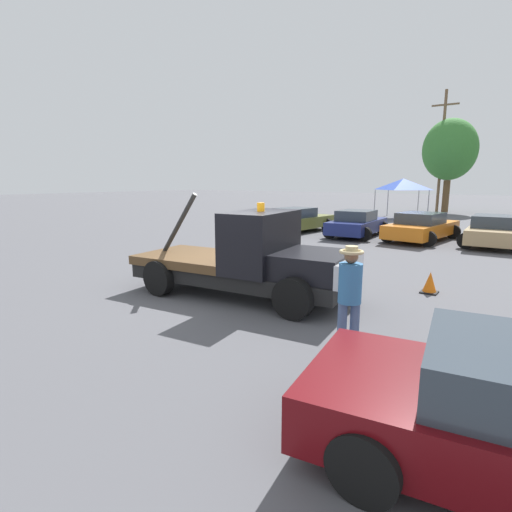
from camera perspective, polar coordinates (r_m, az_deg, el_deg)
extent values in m
plane|color=#545459|center=(10.02, -2.34, -5.60)|extent=(160.00, 160.00, 0.00)
cube|color=black|center=(9.89, -2.36, -2.66)|extent=(5.57, 2.45, 0.35)
cube|color=black|center=(8.95, 8.30, -1.24)|extent=(1.70, 1.90, 0.55)
cube|color=silver|center=(8.71, 13.25, -1.93)|extent=(0.33, 1.85, 0.50)
cube|color=black|center=(9.43, 0.68, 2.13)|extent=(1.41, 2.17, 1.41)
cube|color=brown|center=(10.58, -8.63, -0.31)|extent=(2.91, 2.35, 0.22)
cylinder|color=black|center=(10.76, -10.90, 4.59)|extent=(1.19, 0.25, 1.63)
cylinder|color=orange|center=(9.34, 0.69, 7.01)|extent=(0.18, 0.18, 0.20)
cylinder|color=black|center=(9.99, 9.80, -3.18)|extent=(0.88, 0.26, 0.88)
cylinder|color=black|center=(8.24, 5.27, -6.09)|extent=(0.88, 0.26, 0.88)
cylinder|color=black|center=(11.65, -7.24, -1.11)|extent=(0.88, 0.26, 0.88)
cylinder|color=black|center=(10.19, -13.73, -3.07)|extent=(0.88, 0.26, 0.88)
cylinder|color=black|center=(5.67, 19.35, -15.85)|extent=(0.68, 0.22, 0.68)
cylinder|color=black|center=(4.09, 15.17, -27.06)|extent=(0.68, 0.22, 0.68)
cylinder|color=#475B84|center=(6.93, 12.18, -9.81)|extent=(0.16, 0.16, 0.83)
cylinder|color=#475B84|center=(6.98, 13.88, -9.73)|extent=(0.16, 0.16, 0.83)
cylinder|color=teal|center=(6.73, 13.30, -3.80)|extent=(0.38, 0.38, 0.66)
sphere|color=brown|center=(6.63, 13.47, -0.09)|extent=(0.23, 0.23, 0.23)
torus|color=tan|center=(6.62, 13.50, 0.58)|extent=(0.40, 0.40, 0.06)
cylinder|color=tan|center=(6.61, 13.51, 0.96)|extent=(0.20, 0.20, 0.10)
cube|color=olive|center=(22.25, 5.92, 4.83)|extent=(2.34, 4.95, 0.60)
cube|color=#333D47|center=(22.01, 5.58, 6.21)|extent=(1.84, 2.17, 0.50)
cylinder|color=black|center=(24.11, 6.42, 4.80)|extent=(0.68, 0.22, 0.68)
cylinder|color=black|center=(23.15, 10.06, 4.46)|extent=(0.68, 0.22, 0.68)
cylinder|color=black|center=(21.53, 1.45, 4.16)|extent=(0.68, 0.22, 0.68)
cylinder|color=black|center=(20.44, 5.30, 3.76)|extent=(0.68, 0.22, 0.68)
cube|color=navy|center=(21.00, 14.25, 4.20)|extent=(2.04, 4.52, 0.60)
cube|color=#333D47|center=(20.74, 14.13, 5.66)|extent=(1.70, 1.94, 0.50)
cylinder|color=black|center=(22.72, 13.38, 4.22)|extent=(0.68, 0.22, 0.68)
cylinder|color=black|center=(22.21, 17.61, 3.86)|extent=(0.68, 0.22, 0.68)
cylinder|color=black|center=(19.92, 10.46, 3.44)|extent=(0.68, 0.22, 0.68)
cylinder|color=black|center=(19.33, 15.23, 3.02)|extent=(0.68, 0.22, 0.68)
cube|color=orange|center=(20.48, 22.59, 3.55)|extent=(2.52, 5.07, 0.60)
cube|color=#333D47|center=(20.20, 22.46, 5.04)|extent=(1.94, 2.24, 0.50)
cylinder|color=black|center=(22.36, 21.84, 3.63)|extent=(0.68, 0.22, 0.68)
cylinder|color=black|center=(21.78, 26.33, 3.12)|extent=(0.68, 0.22, 0.68)
cylinder|color=black|center=(19.32, 18.30, 2.85)|extent=(0.68, 0.22, 0.68)
cylinder|color=black|center=(18.65, 23.40, 2.24)|extent=(0.68, 0.22, 0.68)
cube|color=tan|center=(20.34, 30.92, 2.80)|extent=(2.09, 4.81, 0.60)
cube|color=#333D47|center=(20.05, 31.04, 4.28)|extent=(1.77, 2.05, 0.50)
cylinder|color=black|center=(22.02, 28.72, 2.98)|extent=(0.68, 0.22, 0.68)
cylinder|color=black|center=(18.83, 27.79, 1.96)|extent=(0.68, 0.22, 0.68)
cylinder|color=#9E9EA3|center=(31.13, 16.57, 7.10)|extent=(0.07, 0.07, 2.12)
cylinder|color=#9E9EA3|center=(30.27, 22.13, 6.66)|extent=(0.07, 0.07, 2.12)
cylinder|color=#9E9EA3|center=(34.06, 18.29, 7.28)|extent=(0.07, 0.07, 2.12)
cylinder|color=#9E9EA3|center=(33.27, 23.40, 6.87)|extent=(0.07, 0.07, 2.12)
pyramid|color=#2D4CB7|center=(32.10, 20.27, 9.61)|extent=(3.09, 3.09, 0.82)
cylinder|color=brown|center=(39.54, 25.48, 7.70)|extent=(0.56, 0.56, 2.82)
ellipsoid|color=#387A33|center=(39.60, 25.96, 13.52)|extent=(4.51, 4.51, 5.24)
cube|color=black|center=(11.11, 23.50, -4.76)|extent=(0.40, 0.40, 0.04)
cone|color=orange|center=(11.05, 23.60, -3.48)|extent=(0.36, 0.36, 0.55)
cylinder|color=brown|center=(39.58, 24.97, 13.28)|extent=(0.24, 0.24, 10.44)
cube|color=brown|center=(40.01, 25.44, 18.94)|extent=(2.20, 0.14, 0.14)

